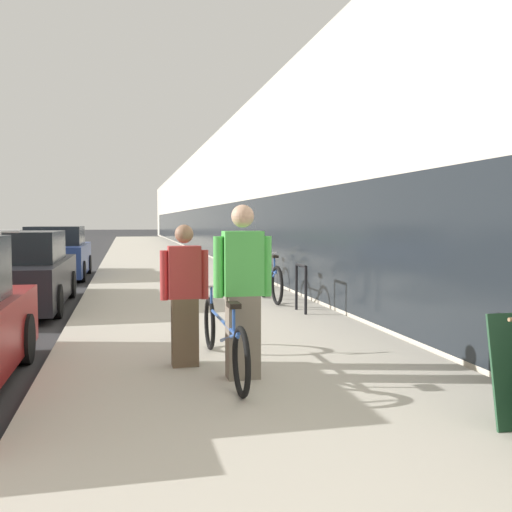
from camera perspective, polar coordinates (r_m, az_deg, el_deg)
name	(u,v)px	position (r m, az deg, el deg)	size (l,w,h in m)	color
sidewalk_slab	(158,260)	(24.61, -9.73, -0.38)	(4.55, 70.00, 0.10)	#BCB5A5
storefront_facade	(276,205)	(33.66, 2.01, 5.17)	(10.01, 70.00, 5.34)	beige
tandem_bicycle	(223,337)	(6.20, -3.31, -8.10)	(0.52, 2.64, 0.83)	black
person_rider	(243,291)	(5.81, -1.33, -3.56)	(0.60, 0.24, 1.77)	#756B5B
person_bystander	(185,295)	(6.35, -7.16, -3.91)	(0.53, 0.21, 1.57)	brown
bike_rack_hoop	(301,283)	(10.07, 4.52, -2.71)	(0.05, 0.60, 0.84)	black
cruiser_bike_nearest	(270,281)	(11.42, 1.41, -2.54)	(0.52, 1.86, 0.95)	black
cruiser_bike_middle	(258,270)	(13.98, 0.18, -1.44)	(0.52, 1.80, 0.94)	black
vintage_roadster_curbside	(20,273)	(11.99, -22.50, -1.62)	(1.80, 4.52, 1.51)	black
parked_sedan_far	(56,254)	(17.95, -19.34, 0.15)	(1.82, 4.42, 1.55)	navy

